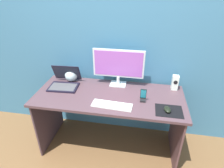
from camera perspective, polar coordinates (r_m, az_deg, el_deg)
The scene contains 11 objects.
ground_plane at distance 2.48m, azimuth -0.75°, elevation -17.73°, with size 8.00×8.00×0.00m, color brown.
wall_back at distance 2.15m, azimuth 0.99°, elevation 14.01°, with size 6.00×0.04×2.50m, color teal.
desk at distance 2.09m, azimuth -0.86°, elevation -6.59°, with size 1.57×0.66×0.74m.
monitor at distance 2.09m, azimuth 1.94°, elevation 5.56°, with size 0.57×0.14×0.42m.
speaker_right at distance 2.18m, azimuth 18.45°, elevation 0.40°, with size 0.07×0.07×0.17m.
laptop at distance 2.22m, azimuth -14.09°, elevation 0.58°, with size 0.34×0.33×0.22m.
fishbowl at distance 2.31m, azimuth -12.20°, elevation 2.61°, with size 0.15×0.15×0.15m, color silver.
keyboard_external at distance 1.84m, azimuth -0.04°, elevation -6.41°, with size 0.39×0.13×0.01m, color white.
mousepad at distance 1.86m, azimuth 16.79°, elevation -7.76°, with size 0.25×0.20×0.00m, color black.
mouse at distance 1.84m, azimuth 16.35°, elevation -7.35°, with size 0.06×0.10×0.04m, color black.
phone_in_dock at distance 1.91m, azimuth 9.35°, elevation -3.81°, with size 0.06×0.06×0.14m.
Camera 1 is at (0.32, -1.66, 1.82)m, focal length 30.32 mm.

